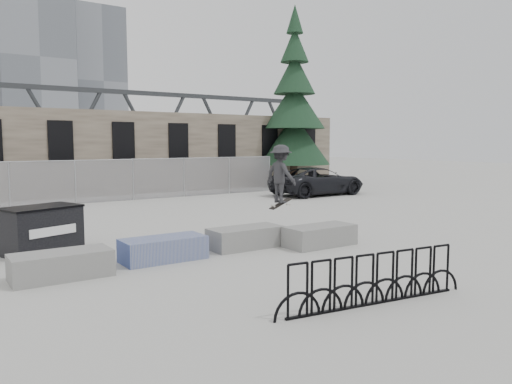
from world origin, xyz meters
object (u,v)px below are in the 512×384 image
dumpster (41,229)px  planter_offset (320,235)px  skateboarder (281,174)px  planter_far_left (61,264)px  spruce_tree (294,114)px  planter_center_left (163,248)px  planter_center_right (245,237)px  bike_rack (375,280)px  suv (318,181)px

dumpster → planter_offset: bearing=-46.5°
planter_offset → skateboarder: (-0.21, 1.51, 1.60)m
planter_far_left → spruce_tree: spruce_tree is taller
planter_center_left → skateboarder: skateboarder is taller
planter_center_right → planter_far_left: bearing=-175.6°
planter_center_left → planter_center_right: same height
dumpster → bike_rack: (3.97, -7.63, -0.17)m
bike_rack → skateboarder: 6.41m
planter_center_left → skateboarder: (4.03, 0.67, 1.60)m
planter_center_left → dumpster: (-2.25, 2.51, 0.31)m
bike_rack → suv: bearing=51.8°
suv → skateboarder: 12.43m
spruce_tree → suv: spruce_tree is taller
planter_far_left → spruce_tree: 23.58m
suv → skateboarder: bearing=133.6°
planter_center_left → planter_center_right: size_ratio=1.00×
planter_offset → spruce_tree: 19.45m
dumpster → suv: size_ratio=0.39×
planter_offset → suv: suv is taller
planter_center_left → spruce_tree: spruce_tree is taller
planter_center_left → suv: bearing=35.3°
planter_center_left → planter_offset: size_ratio=1.00×
suv → bike_rack: bearing=141.8°
planter_center_left → planter_offset: (4.25, -0.84, 0.00)m
planter_center_right → planter_offset: bearing=-27.0°
skateboarder → spruce_tree: bearing=-47.7°
bike_rack → suv: (11.29, 14.33, 0.31)m
dumpster → bike_rack: size_ratio=0.52×
planter_far_left → planter_offset: same height
planter_offset → bike_rack: 4.98m
dumpster → spruce_tree: bearing=14.6°
planter_offset → dumpster: bearing=152.8°
suv → planter_far_left: bearing=121.6°
planter_offset → dumpster: (-6.50, 3.35, 0.31)m
suv → skateboarder: size_ratio=2.86×
planter_center_left → planter_offset: same height
spruce_tree → skateboarder: 18.12m
planter_center_left → dumpster: dumpster is taller
planter_center_right → skateboarder: bearing=19.6°
planter_center_left → planter_center_right: bearing=2.2°
planter_center_left → spruce_tree: bearing=42.9°
planter_far_left → suv: 18.10m
bike_rack → planter_offset: bearing=59.4°
planter_offset → planter_far_left: bearing=175.1°
planter_center_right → bike_rack: bearing=-97.6°
spruce_tree → bike_rack: bearing=-125.2°
dumpster → suv: 16.66m
planter_far_left → bike_rack: bike_rack is taller
skateboarder → planter_center_left: bearing=91.6°
planter_far_left → planter_center_right: size_ratio=1.00×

